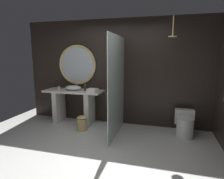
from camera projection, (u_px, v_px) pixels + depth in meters
The scene contains 12 objects.
ground_plane at pixel (88, 159), 3.26m from camera, with size 5.76×5.76×0.00m, color silver.
back_wall_panel at pixel (116, 72), 4.83m from camera, with size 4.80×0.10×2.60m, color black.
vanity_counter at pixel (74, 103), 4.90m from camera, with size 1.49×0.55×0.86m.
vessel_sink at pixel (73, 88), 4.87m from camera, with size 0.42×0.34×0.20m.
tumbler_cup at pixel (59, 88), 4.96m from camera, with size 0.06×0.06×0.08m, color silver.
soap_dispenser at pixel (85, 88), 4.74m from camera, with size 0.05×0.05×0.16m.
round_wall_mirror at pixel (77, 65), 4.98m from camera, with size 1.03×0.06×1.03m.
shower_glass_panel at pixel (117, 86), 4.11m from camera, with size 0.02×1.37×2.14m, color silver.
rain_shower_head at pixel (173, 34), 3.80m from camera, with size 0.17×0.17×0.41m.
toilet at pixel (185, 124), 4.13m from camera, with size 0.41×0.55×0.54m.
waste_bin at pixel (82, 123), 4.46m from camera, with size 0.23×0.23×0.35m.
folded_hand_towel at pixel (93, 91), 4.51m from camera, with size 0.22×0.19×0.10m, color silver.
Camera 1 is at (1.20, -2.78, 1.74)m, focal length 30.74 mm.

